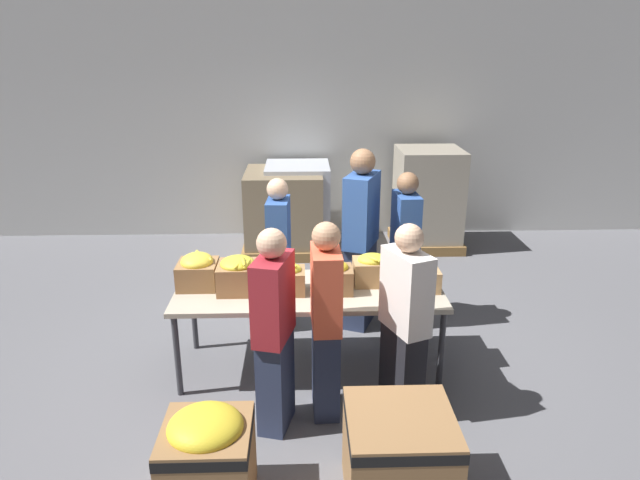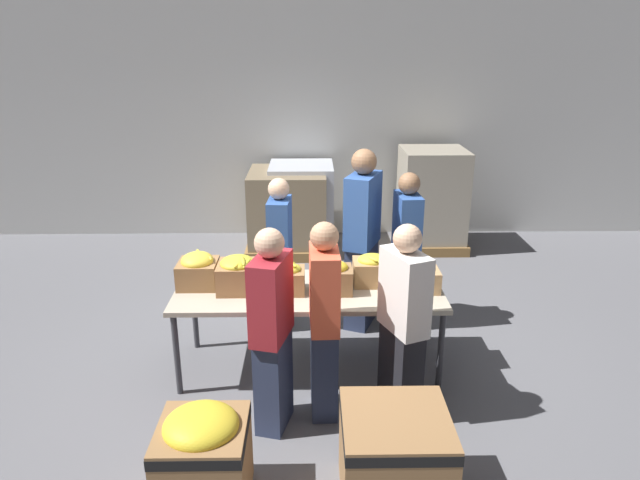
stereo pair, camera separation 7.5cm
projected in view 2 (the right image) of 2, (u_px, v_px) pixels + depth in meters
ground_plane at (309, 367)px, 5.05m from camera, size 30.00×30.00×0.00m
wall_back at (309, 96)px, 7.97m from camera, size 16.00×0.08×4.00m
sorting_table at (309, 295)px, 4.82m from camera, size 2.24×0.87×0.76m
banana_box_0 at (198, 269)px, 4.82m from camera, size 0.33×0.34×0.29m
banana_box_1 at (238, 273)px, 4.73m from camera, size 0.33×0.35×0.31m
banana_box_2 at (285, 277)px, 4.71m from camera, size 0.33×0.26×0.27m
banana_box_3 at (332, 276)px, 4.71m from camera, size 0.33×0.27×0.28m
banana_box_4 at (373, 269)px, 4.86m from camera, size 0.33×0.28×0.27m
banana_box_5 at (418, 276)px, 4.78m from camera, size 0.33×0.32×0.24m
volunteer_0 at (280, 255)px, 5.57m from camera, size 0.23×0.42×1.52m
volunteer_1 at (272, 332)px, 4.05m from camera, size 0.31×0.45×1.55m
volunteer_2 at (362, 241)px, 5.55m from camera, size 0.40×0.54×1.79m
volunteer_3 at (324, 322)px, 4.21m from camera, size 0.22×0.42×1.54m
volunteer_4 at (406, 251)px, 5.59m from camera, size 0.23×0.43×1.57m
volunteer_5 at (403, 325)px, 4.17m from camera, size 0.35×0.46×1.54m
donation_bin_0 at (203, 456)px, 3.45m from camera, size 0.54×0.54×0.66m
donation_bin_1 at (395, 456)px, 3.48m from camera, size 0.65×0.65×0.62m
pallet_stack_0 at (432, 200)px, 7.82m from camera, size 0.93×0.93×1.37m
pallet_stack_1 at (302, 206)px, 7.91m from camera, size 0.94×0.94×1.15m
pallet_stack_2 at (288, 212)px, 7.76m from camera, size 1.11×1.11×1.09m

